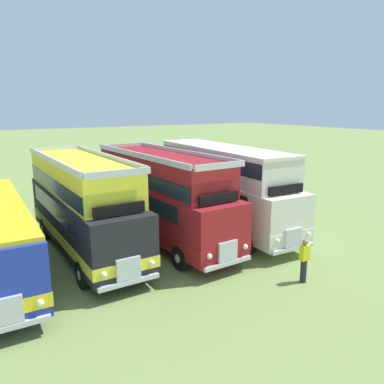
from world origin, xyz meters
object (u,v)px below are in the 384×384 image
(bus_seventh_in_row, at_px, (161,194))
(marshal_person, at_px, (304,260))
(bus_sixth_in_row, at_px, (83,203))
(bus_eighth_in_row, at_px, (223,184))

(bus_seventh_in_row, distance_m, marshal_person, 7.63)
(bus_seventh_in_row, bearing_deg, bus_sixth_in_row, 174.48)
(bus_eighth_in_row, distance_m, marshal_person, 7.42)
(bus_seventh_in_row, bearing_deg, bus_eighth_in_row, 0.66)
(bus_sixth_in_row, relative_size, bus_eighth_in_row, 0.92)
(bus_sixth_in_row, xyz_separation_m, bus_seventh_in_row, (3.79, -0.37, 0.00))
(bus_eighth_in_row, bearing_deg, bus_sixth_in_row, 177.57)
(bus_seventh_in_row, relative_size, marshal_person, 6.00)
(bus_sixth_in_row, height_order, marshal_person, bus_sixth_in_row)
(bus_sixth_in_row, relative_size, marshal_person, 5.79)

